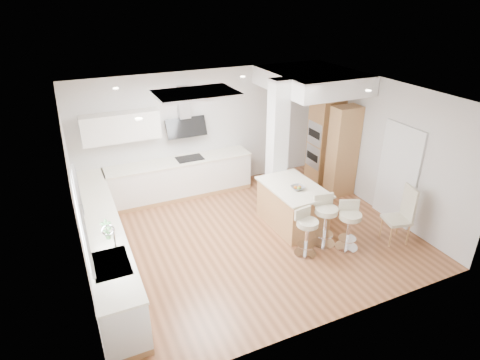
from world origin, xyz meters
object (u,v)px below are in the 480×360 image
bar_stool_a (306,230)px  peninsula (292,205)px  dining_chair (403,213)px  bar_stool_b (325,218)px  bar_stool_c (349,223)px

bar_stool_a → peninsula: bearing=63.7°
dining_chair → bar_stool_b: bearing=173.8°
bar_stool_a → bar_stool_b: bar_stool_b is taller
bar_stool_c → dining_chair: (1.06, -0.22, 0.08)m
bar_stool_a → bar_stool_c: 0.84m
peninsula → dining_chair: size_ratio=1.31×
bar_stool_a → bar_stool_b: 0.52m
bar_stool_c → dining_chair: bearing=12.9°
bar_stool_a → bar_stool_b: (0.50, 0.14, 0.05)m
bar_stool_a → bar_stool_c: bar_stool_c is taller
peninsula → bar_stool_c: peninsula is taller
bar_stool_b → dining_chair: 1.48m
bar_stool_a → bar_stool_c: bearing=-19.7°
bar_stool_a → bar_stool_c: size_ratio=0.96×
peninsula → dining_chair: (1.58, -1.34, 0.16)m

